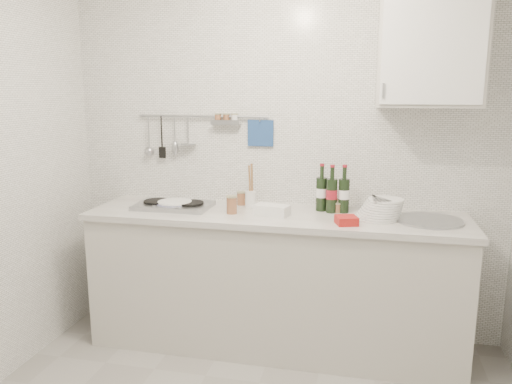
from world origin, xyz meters
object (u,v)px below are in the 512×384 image
plate_stack_hob (173,204)px  plate_stack_sink (381,209)px  wall_cabinet (430,47)px  wine_bottles (332,188)px  utensil_crock (251,197)px

plate_stack_hob → plate_stack_sink: (1.36, 0.02, 0.04)m
plate_stack_hob → plate_stack_sink: 1.36m
wall_cabinet → wine_bottles: bearing=-179.9°
wine_bottles → utensil_crock: (-0.55, 0.02, -0.08)m
wall_cabinet → plate_stack_sink: 1.01m
wine_bottles → utensil_crock: 0.56m
plate_stack_sink → plate_stack_hob: bearing=-179.3°
plate_stack_sink → utensil_crock: utensil_crock is taller
plate_stack_hob → utensil_crock: bearing=16.1°
wine_bottles → utensil_crock: bearing=178.1°
wall_cabinet → plate_stack_sink: wall_cabinet is taller
wine_bottles → utensil_crock: size_ratio=1.03×
utensil_crock → wine_bottles: bearing=-1.9°
wall_cabinet → utensil_crock: wall_cabinet is taller
plate_stack_hob → utensil_crock: (0.50, 0.15, 0.05)m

